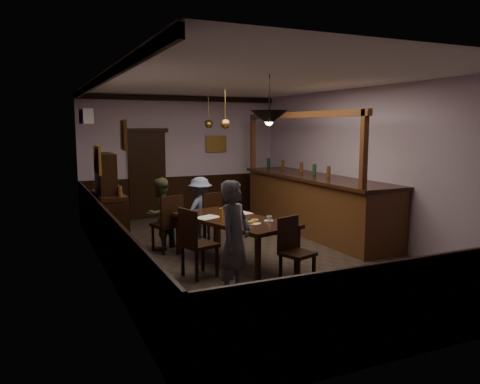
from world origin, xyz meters
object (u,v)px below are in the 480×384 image
chair_far_left (169,221)px  coffee_cup (269,218)px  person_standing (235,240)px  person_seated_left (160,214)px  soda_can (241,215)px  sideboard (109,211)px  person_seated_right (200,209)px  chair_side (195,240)px  pendant_brass_mid (225,124)px  chair_far_right (209,216)px  chair_near (293,247)px  pendant_iron (269,118)px  bar_counter (315,203)px  pendant_brass_far (209,124)px  dining_table (234,222)px

chair_far_left → coffee_cup: (1.21, -1.53, 0.23)m
person_standing → person_seated_left: size_ratio=1.19×
soda_can → sideboard: sideboard is taller
person_seated_right → chair_side: bearing=47.7°
sideboard → pendant_brass_mid: (2.31, -0.01, 1.59)m
sideboard → chair_far_right: bearing=-13.3°
chair_near → pendant_iron: (-0.15, 0.50, 1.85)m
chair_side → soda_can: 1.01m
chair_side → bar_counter: size_ratio=0.23×
bar_counter → chair_near: bearing=-128.5°
soda_can → pendant_brass_mid: (0.50, 1.85, 1.49)m
chair_side → chair_near: bearing=-138.9°
coffee_cup → pendant_brass_mid: (0.16, 2.21, 1.50)m
chair_side → pendant_brass_mid: 3.14m
soda_can → pendant_brass_far: size_ratio=0.15×
soda_can → chair_near: bearing=-75.5°
sideboard → pendant_brass_far: bearing=30.2°
person_standing → chair_near: bearing=-23.9°
bar_counter → pendant_brass_far: pendant_brass_far is taller
chair_far_right → person_seated_left: bearing=-16.1°
soda_can → chair_side: bearing=-158.6°
person_seated_right → pendant_iron: bearing=75.3°
sideboard → bar_counter: bar_counter is taller
soda_can → pendant_iron: pendant_iron is taller
coffee_cup → pendant_brass_mid: 2.67m
chair_near → pendant_brass_mid: pendant_brass_mid is taller
chair_near → pendant_iron: 1.92m
dining_table → bar_counter: bearing=28.8°
chair_far_right → sideboard: sideboard is taller
chair_side → sideboard: (-0.89, 2.23, 0.13)m
person_seated_right → pendant_brass_mid: pendant_brass_mid is taller
chair_near → pendant_brass_mid: (0.20, 3.02, 1.77)m
soda_can → person_seated_right: bearing=93.2°
sideboard → bar_counter: bearing=-5.5°
soda_can → coffee_cup: bearing=-46.4°
chair_far_right → pendant_brass_far: size_ratio=1.25×
chair_far_left → pendant_brass_far: 3.18m
person_seated_right → pendant_brass_mid: size_ratio=1.57×
pendant_iron → dining_table: bearing=106.8°
dining_table → soda_can: 0.18m
chair_far_right → person_seated_left: 0.95m
coffee_cup → person_standing: bearing=-152.2°
dining_table → pendant_iron: 1.87m
person_seated_right → pendant_iron: (0.25, -2.38, 1.74)m
chair_near → person_seated_left: size_ratio=0.73×
dining_table → chair_far_right: chair_far_right is taller
chair_far_left → sideboard: bearing=-51.8°
person_seated_left → pendant_brass_far: (1.66, 1.87, 1.64)m
chair_far_right → pendant_brass_far: pendant_brass_far is taller
sideboard → bar_counter: 4.22m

